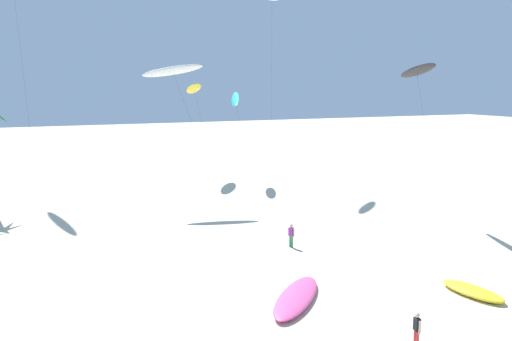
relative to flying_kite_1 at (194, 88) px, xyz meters
name	(u,v)px	position (x,y,z in m)	size (l,w,h in m)	color
flying_kite_1	(194,88)	(0.00, 0.00, 0.00)	(4.24, 8.01, 11.40)	yellow
flying_kite_3	(235,99)	(3.27, -4.98, -1.17)	(3.26, 12.33, 10.58)	#19B2B7
flying_kite_4	(173,71)	(-5.71, -12.12, 1.70)	(6.25, 4.60, 13.30)	white
flying_kite_5	(417,71)	(9.79, -27.22, 1.46)	(5.95, 12.00, 12.88)	black
grounded_kite_0	(473,291)	(2.74, -40.71, -10.44)	(1.98, 3.79, 0.43)	yellow
grounded_kite_1	(296,297)	(-6.23, -37.65, -10.44)	(5.32, 5.60, 0.43)	#EA5193
person_near_left	(417,330)	(-4.05, -44.20, -9.73)	(0.25, 0.50, 1.69)	red
person_mid_field	(291,235)	(-2.27, -29.45, -9.76)	(0.32, 0.46, 1.64)	#338E56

